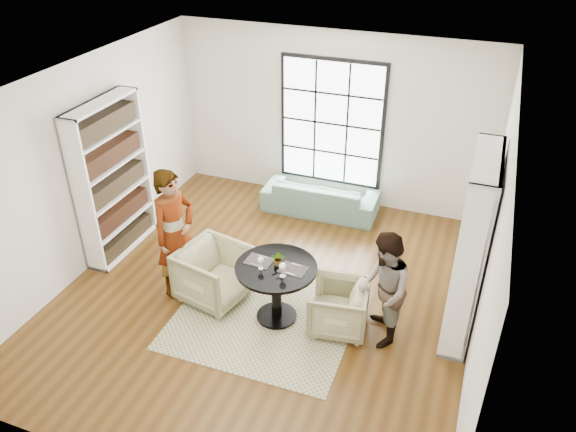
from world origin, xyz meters
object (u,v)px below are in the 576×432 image
at_px(armchair_left, 214,274).
at_px(wine_glass_left, 261,260).
at_px(flower_centerpiece, 279,259).
at_px(sofa, 320,197).
at_px(wine_glass_right, 283,267).
at_px(person_left, 175,233).
at_px(armchair_right, 338,307).
at_px(pedestal_table, 276,281).
at_px(person_right, 384,290).

bearing_deg(armchair_left, wine_glass_left, -92.38).
bearing_deg(flower_centerpiece, sofa, 96.50).
distance_m(sofa, wine_glass_right, 3.12).
bearing_deg(person_left, wine_glass_left, -81.36).
bearing_deg(armchair_right, wine_glass_right, -76.80).
bearing_deg(pedestal_table, armchair_right, 6.70).
xyz_separation_m(armchair_right, person_right, (0.55, 0.00, 0.43)).
distance_m(armchair_left, flower_centerpiece, 1.10).
relative_size(person_left, wine_glass_right, 9.41).
height_order(armchair_right, flower_centerpiece, flower_centerpiece).
distance_m(person_left, wine_glass_right, 1.67).
height_order(pedestal_table, armchair_left, pedestal_table).
xyz_separation_m(person_left, wine_glass_left, (1.34, -0.20, 0.03)).
xyz_separation_m(armchair_left, flower_centerpiece, (0.96, -0.05, 0.53)).
bearing_deg(flower_centerpiece, wine_glass_right, -57.04).
distance_m(pedestal_table, wine_glass_right, 0.43).
distance_m(sofa, armchair_left, 2.83).
xyz_separation_m(sofa, armchair_left, (-0.64, -2.76, 0.11)).
height_order(armchair_left, armchair_right, armchair_left).
bearing_deg(pedestal_table, wine_glass_left, -146.67).
distance_m(sofa, person_left, 3.07).
xyz_separation_m(armchair_right, wine_glass_left, (-0.97, -0.20, 0.62)).
bearing_deg(pedestal_table, wine_glass_right, -47.06).
bearing_deg(armchair_left, pedestal_table, -83.62).
xyz_separation_m(sofa, person_right, (1.66, -2.76, 0.48)).
distance_m(armchair_left, armchair_right, 1.76).
bearing_deg(wine_glass_left, armchair_left, 165.47).
height_order(person_right, flower_centerpiece, person_right).
distance_m(wine_glass_right, flower_centerpiece, 0.25).
distance_m(person_left, person_right, 2.86).
relative_size(person_left, wine_glass_left, 10.60).
bearing_deg(pedestal_table, armchair_left, 174.23).
height_order(person_right, wine_glass_right, person_right).
distance_m(armchair_right, wine_glass_left, 1.17).
height_order(armchair_left, wine_glass_right, wine_glass_right).
height_order(armchair_left, flower_centerpiece, flower_centerpiece).
relative_size(sofa, person_right, 1.28).
relative_size(sofa, armchair_left, 2.26).
bearing_deg(armchair_left, person_right, -77.88).
bearing_deg(armchair_right, pedestal_table, -91.31).
bearing_deg(wine_glass_right, sofa, 98.58).
bearing_deg(armchair_right, armchair_left, -98.05).
height_order(armchair_right, wine_glass_left, wine_glass_left).
bearing_deg(armchair_left, wine_glass_right, -90.98).
bearing_deg(person_right, flower_centerpiece, -106.79).
distance_m(sofa, wine_glass_left, 3.04).
bearing_deg(wine_glass_right, wine_glass_left, 170.45).
bearing_deg(person_right, wine_glass_right, -96.88).
distance_m(armchair_left, wine_glass_right, 1.27).
distance_m(pedestal_table, person_left, 1.54).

